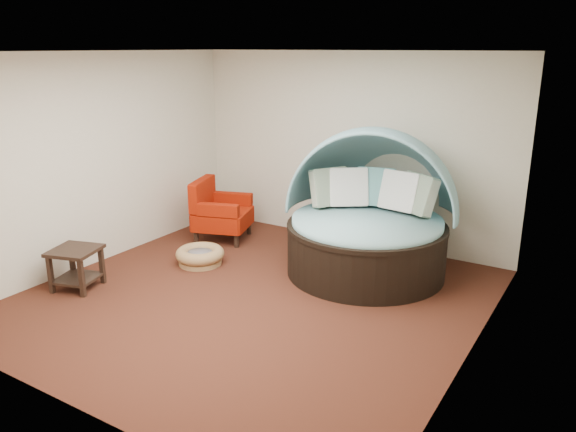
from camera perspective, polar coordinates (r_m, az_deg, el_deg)
The scene contains 10 objects.
floor at distance 6.72m, azimuth -3.53°, elevation -8.28°, with size 5.00×5.00×0.00m, color #4D2316.
wall_back at distance 8.38m, azimuth 6.23°, elevation 6.78°, with size 5.00×5.00×0.00m, color beige.
wall_front at distance 4.54m, azimuth -22.31°, elevation -3.11°, with size 5.00×5.00×0.00m, color beige.
wall_left at distance 7.94m, azimuth -18.72°, elevation 5.43°, with size 5.00×5.00×0.00m, color beige.
wall_right at distance 5.27m, azimuth 19.05°, elevation -0.10°, with size 5.00×5.00×0.00m, color beige.
ceiling at distance 6.09m, azimuth -4.02°, elevation 16.33°, with size 5.00×5.00×0.00m, color white.
canopy_daybed at distance 7.31m, azimuth 8.26°, elevation 0.98°, with size 2.53×2.47×1.89m.
pet_basket at distance 7.75m, azimuth -8.92°, elevation -3.99°, with size 0.70×0.70×0.23m.
red_armchair at distance 8.63m, azimuth -7.04°, elevation 0.41°, with size 1.00×1.00×0.93m.
side_table at distance 7.31m, azimuth -20.74°, elevation -4.47°, with size 0.66×0.66×0.51m.
Camera 1 is at (3.53, -4.95, 2.85)m, focal length 35.00 mm.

